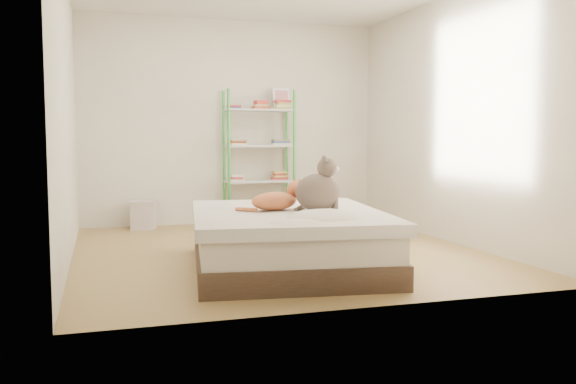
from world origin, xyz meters
name	(u,v)px	position (x,y,z in m)	size (l,w,h in m)	color
room	(277,117)	(0.00, 0.00, 1.30)	(3.81, 4.21, 2.61)	#A77D49
bed	(287,240)	(-0.15, -0.81, 0.25)	(1.78, 2.11, 0.49)	brown
orange_cat	(274,199)	(-0.24, -0.76, 0.59)	(0.49, 0.26, 0.20)	#DE784E
grey_cat	(318,184)	(0.09, -0.92, 0.72)	(0.33, 0.39, 0.45)	gray
shelf_unit	(259,159)	(0.31, 1.88, 0.83)	(0.88, 0.36, 1.74)	green
cardboard_box	(289,218)	(0.45, 1.09, 0.17)	(0.56, 0.57, 0.38)	#916C54
white_bin	(143,215)	(-1.15, 1.85, 0.17)	(0.36, 0.34, 0.34)	beige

